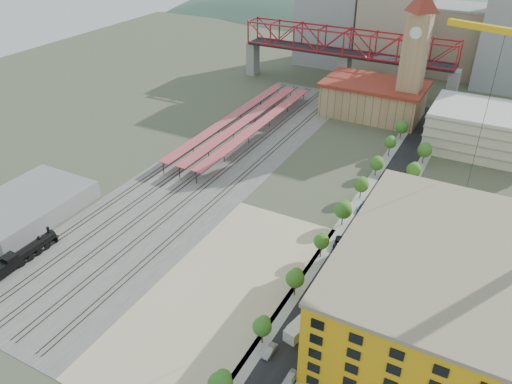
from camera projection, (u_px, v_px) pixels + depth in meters
The scene contains 30 objects.
ground at pixel (297, 224), 130.56m from camera, with size 400.00×400.00×0.00m, color #474C38.
ballast_strip at pixel (216, 165), 158.30m from camera, with size 36.00×165.00×0.06m, color #605E59.
dirt_lot at pixel (221, 292), 108.37m from camera, with size 28.00×67.00×0.06m, color tan.
street_asphalt at pixel (373, 212), 135.41m from camera, with size 12.00×170.00×0.06m, color black.
sidewalk_west at pixel (354, 207), 137.63m from camera, with size 3.00×170.00×0.04m, color gray.
sidewalk_east at pixel (394, 217), 133.19m from camera, with size 3.00×170.00×0.04m, color gray.
construction_pad at pixel (466, 337), 97.26m from camera, with size 50.00×90.00×0.06m, color gray.
rail_tracks at pixel (211, 164), 158.96m from camera, with size 26.56×160.00×0.18m.
platform_canopies at pixel (244, 121), 179.04m from camera, with size 16.00×80.00×4.12m.
station_hall at pixel (373, 98), 191.06m from camera, with size 38.00×24.00×13.10m.
clock_tower at pixel (416, 46), 172.93m from camera, with size 12.00×12.00×52.00m.
parking_garage at pixel (483, 129), 165.27m from camera, with size 34.00×26.00×14.00m, color silver.
truss_bridge at pixel (347, 46), 210.22m from camera, with size 94.00×9.60×25.60m.
construction_building at pixel (460, 296), 93.63m from camera, with size 44.60×50.60×18.80m.
warehouse at pixel (26, 206), 133.27m from camera, with size 22.00×32.00×5.00m, color gray.
street_trees at pixel (362, 231), 127.87m from camera, with size 15.40×124.40×8.00m.
skyline at pixel (444, 27), 223.25m from camera, with size 133.00×46.00×60.00m.
distant_hills at pixel (503, 148), 349.69m from camera, with size 647.00×264.00×227.00m.
locomotive at pixel (23, 255), 115.99m from camera, with size 2.77×21.37×5.34m.
site_trailer_a at pixel (303, 324), 98.42m from camera, with size 2.60×9.89×2.71m, color silver.
site_trailer_b at pixel (305, 321), 99.21m from camera, with size 2.41×9.17×2.51m, color silver.
site_trailer_c at pixel (334, 273), 111.65m from camera, with size 2.69×10.21×2.79m, color silver.
site_trailer_d at pixel (341, 262), 114.81m from camera, with size 2.73×10.39×2.84m, color silver.
car_1 at pixel (270, 351), 93.50m from camera, with size 1.41×4.05×1.33m, color gray.
car_2 at pixel (339, 243), 122.04m from camera, with size 2.58×5.59×1.55m, color black.
car_3 at pixel (362, 208), 135.82m from camera, with size 1.95×4.80×1.39m, color navy.
car_4 at pixel (289, 380), 87.86m from camera, with size 1.82×4.52×1.54m, color silver.
car_5 at pixel (333, 304), 104.27m from camera, with size 1.44×4.12×1.36m, color gray.
car_6 at pixel (360, 255), 117.96m from camera, with size 2.53×5.48×1.52m, color black.
car_7 at pixel (393, 197), 140.53m from camera, with size 2.19×5.39×1.56m, color navy.
Camera 1 is at (41.21, -99.89, 74.52)m, focal length 35.00 mm.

